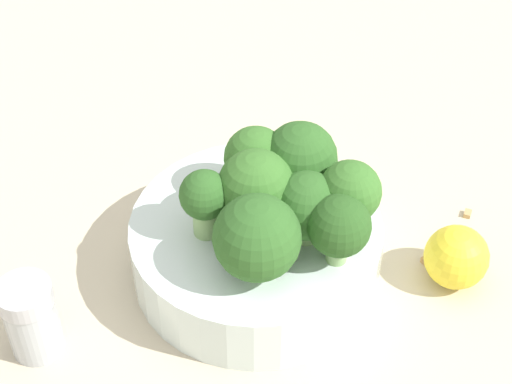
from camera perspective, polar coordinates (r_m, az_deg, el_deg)
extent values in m
plane|color=beige|center=(0.59, 0.00, -5.21)|extent=(3.00, 3.00, 0.00)
cylinder|color=silver|center=(0.57, 0.00, -3.75)|extent=(0.17, 0.17, 0.04)
cylinder|color=#84AD66|center=(0.57, -0.02, 0.82)|extent=(0.02, 0.02, 0.02)
sphere|color=#386B28|center=(0.56, -0.02, 2.30)|extent=(0.04, 0.04, 0.04)
cylinder|color=#84AD66|center=(0.54, -0.33, -1.56)|extent=(0.02, 0.02, 0.02)
sphere|color=#386B28|center=(0.53, -0.34, 0.03)|extent=(0.05, 0.05, 0.05)
cylinder|color=#7A9E5B|center=(0.57, 2.90, 0.63)|extent=(0.02, 0.02, 0.03)
sphere|color=#2D5B23|center=(0.55, 2.98, 2.27)|extent=(0.05, 0.05, 0.05)
cylinder|color=#8EB770|center=(0.54, -3.37, -1.66)|extent=(0.02, 0.02, 0.03)
sphere|color=#2D5B23|center=(0.53, -3.45, -0.18)|extent=(0.03, 0.03, 0.03)
cylinder|color=#8EB770|center=(0.54, 3.32, -2.25)|extent=(0.02, 0.02, 0.02)
sphere|color=#2D5B23|center=(0.53, 3.40, -0.90)|extent=(0.04, 0.04, 0.04)
cylinder|color=#84AD66|center=(0.52, 0.06, -4.59)|extent=(0.02, 0.02, 0.02)
sphere|color=#2D5B23|center=(0.51, 0.07, -3.07)|extent=(0.05, 0.05, 0.05)
cylinder|color=#8EB770|center=(0.53, 5.43, -3.64)|extent=(0.02, 0.02, 0.02)
sphere|color=#28511E|center=(0.52, 5.57, -2.25)|extent=(0.04, 0.04, 0.04)
cylinder|color=#7A9E5B|center=(0.54, 6.11, -1.56)|extent=(0.03, 0.03, 0.03)
sphere|color=#386B28|center=(0.53, 6.28, 0.03)|extent=(0.04, 0.04, 0.04)
cylinder|color=#B2B7BC|center=(0.55, -14.65, -8.57)|extent=(0.03, 0.03, 0.04)
cylinder|color=#B7B7BC|center=(0.53, -15.19, -6.67)|extent=(0.03, 0.03, 0.01)
sphere|color=yellow|center=(0.58, 13.22, -4.25)|extent=(0.04, 0.04, 0.04)
cube|color=tan|center=(0.64, 13.95, -1.29)|extent=(0.01, 0.01, 0.01)
cube|color=#AD7F4C|center=(0.60, 11.44, -4.42)|extent=(0.01, 0.01, 0.01)
cube|color=tan|center=(0.63, 7.40, -1.15)|extent=(0.01, 0.01, 0.01)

